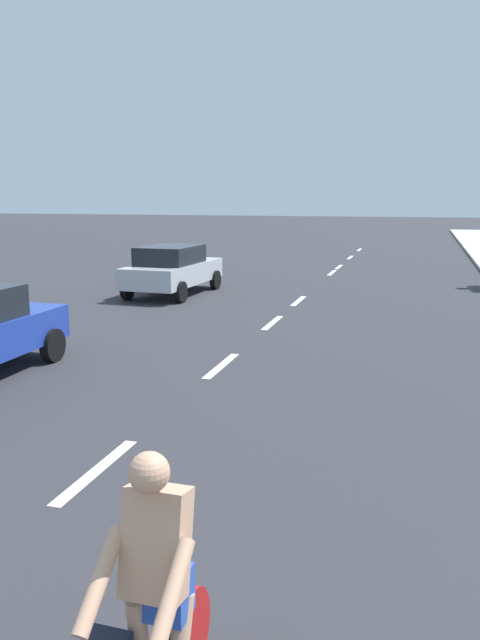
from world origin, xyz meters
TOP-DOWN VIEW (x-y plane):
  - ground_plane at (0.00, 20.00)m, footprint 160.00×160.00m
  - lane_stripe_2 at (0.00, 8.20)m, footprint 0.16×1.80m
  - lane_stripe_3 at (0.00, 12.92)m, footprint 0.16×1.80m
  - lane_stripe_4 at (0.00, 17.10)m, footprint 0.16×1.80m
  - lane_stripe_5 at (0.00, 20.54)m, footprint 0.16×1.80m
  - lane_stripe_6 at (0.00, 27.83)m, footprint 0.16×1.80m
  - lane_stripe_7 at (0.00, 30.06)m, footprint 0.16×1.80m
  - lane_stripe_8 at (0.00, 34.66)m, footprint 0.16×1.80m
  - lane_stripe_9 at (0.00, 39.48)m, footprint 0.16×1.80m
  - cyclist at (2.12, 4.90)m, footprint 0.62×1.71m
  - parked_car_silver at (-4.12, 20.66)m, footprint 2.11×4.31m

SIDE VIEW (x-z plane):
  - ground_plane at x=0.00m, z-range 0.00..0.00m
  - lane_stripe_2 at x=0.00m, z-range 0.00..0.01m
  - lane_stripe_3 at x=0.00m, z-range 0.00..0.01m
  - lane_stripe_4 at x=0.00m, z-range 0.00..0.01m
  - lane_stripe_5 at x=0.00m, z-range 0.00..0.01m
  - lane_stripe_6 at x=0.00m, z-range 0.00..0.01m
  - lane_stripe_7 at x=0.00m, z-range 0.00..0.01m
  - lane_stripe_8 at x=0.00m, z-range 0.00..0.01m
  - lane_stripe_9 at x=0.00m, z-range 0.00..0.01m
  - cyclist at x=2.12m, z-range -0.08..1.74m
  - parked_car_silver at x=-4.12m, z-range 0.05..1.62m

